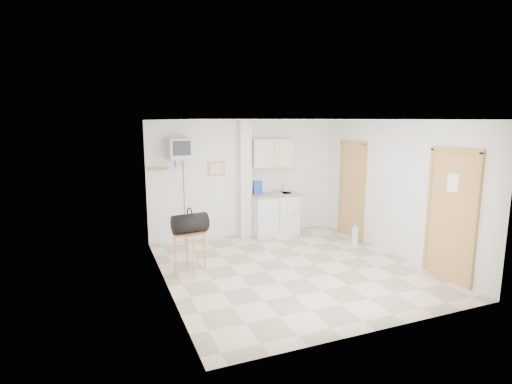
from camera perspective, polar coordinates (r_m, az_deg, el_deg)
name	(u,v)px	position (r m, az deg, el deg)	size (l,w,h in m)	color
ground	(291,268)	(6.99, 5.05, -10.73)	(4.50, 4.50, 0.00)	beige
room_envelope	(303,178)	(6.79, 6.72, 2.05)	(4.24, 4.54, 2.55)	white
kitchenette	(274,199)	(8.75, 2.53, -0.95)	(1.03, 0.58, 2.10)	silver
crt_television	(180,149)	(8.00, -10.84, 6.02)	(0.44, 0.45, 2.15)	slate
round_table	(190,238)	(6.68, -9.42, -6.49)	(0.57, 0.57, 0.69)	#B7774B
duffel_bag	(190,223)	(6.57, -9.41, -4.39)	(0.60, 0.39, 0.42)	black
water_bottle	(355,236)	(8.41, 13.97, -6.08)	(0.13, 0.13, 0.40)	#B7D7F4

